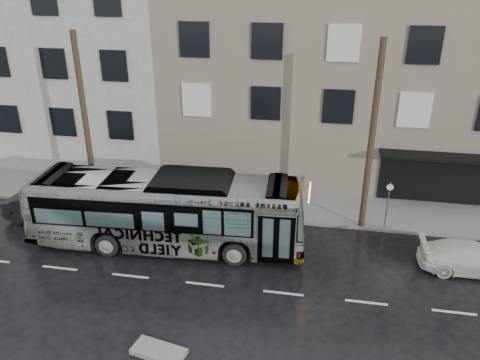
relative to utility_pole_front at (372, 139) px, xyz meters
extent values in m
plane|color=black|center=(-6.50, -3.30, -4.65)|extent=(120.00, 120.00, 0.00)
cube|color=gray|center=(-6.50, 1.60, -4.58)|extent=(90.00, 3.60, 0.15)
cube|color=gray|center=(-1.50, 9.40, 0.85)|extent=(20.00, 12.00, 11.00)
cube|color=beige|center=(-24.50, 10.90, 3.35)|extent=(26.00, 15.00, 16.00)
cylinder|color=#453522|center=(0.00, 0.00, 0.00)|extent=(0.30, 0.30, 9.00)
cylinder|color=#453522|center=(-14.00, 0.00, 0.00)|extent=(0.30, 0.30, 9.00)
cylinder|color=slate|center=(1.10, 0.00, -3.30)|extent=(0.06, 0.06, 2.40)
imported|color=#B2B2B2|center=(-8.93, -3.08, -2.91)|extent=(12.64, 3.57, 3.48)
imported|color=silver|center=(4.36, -2.85, -4.02)|extent=(4.34, 1.79, 1.26)
imported|color=black|center=(-15.40, -2.18, -3.88)|extent=(4.83, 2.15, 1.54)
cube|color=gray|center=(-7.08, -9.73, -4.56)|extent=(1.92, 1.15, 0.18)
camera|label=1|loc=(-2.31, -20.89, 7.02)|focal=35.00mm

